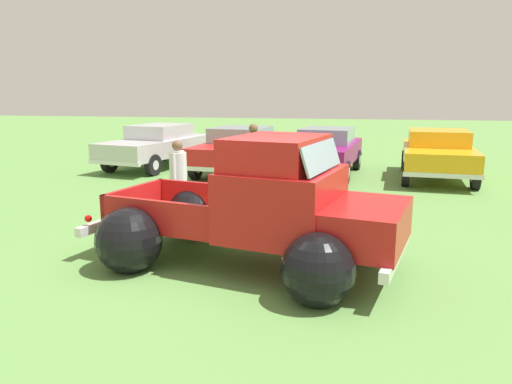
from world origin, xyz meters
The scene contains 10 objects.
ground_plane centered at (0.00, 0.00, 0.00)m, with size 80.00×80.00×0.00m, color #609347.
vintage_pickup_truck centered at (0.38, -0.09, 0.76)m, with size 4.93×3.52×1.96m.
show_car_0 centered at (-4.86, 8.67, 0.78)m, with size 2.76×4.90×1.43m.
show_car_1 centered at (-1.88, 8.04, 0.78)m, with size 2.40×4.70×1.43m.
show_car_2 centered at (0.79, 8.21, 0.78)m, with size 2.29×4.50×1.43m.
show_car_3 centered at (4.03, 8.08, 0.78)m, with size 2.31×4.42×1.43m.
spectator_1 centered at (-0.86, 5.13, 1.00)m, with size 0.53×0.42×1.74m.
spectator_2 centered at (-1.78, 2.21, 0.91)m, with size 0.36×0.53×1.60m.
lane_cone_0 centered at (-0.29, 2.92, 0.31)m, with size 0.36×0.36×0.63m.
lane_cone_1 centered at (-1.48, 2.94, 0.31)m, with size 0.36×0.36×0.63m.
Camera 1 is at (1.55, -6.79, 2.53)m, focal length 34.15 mm.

